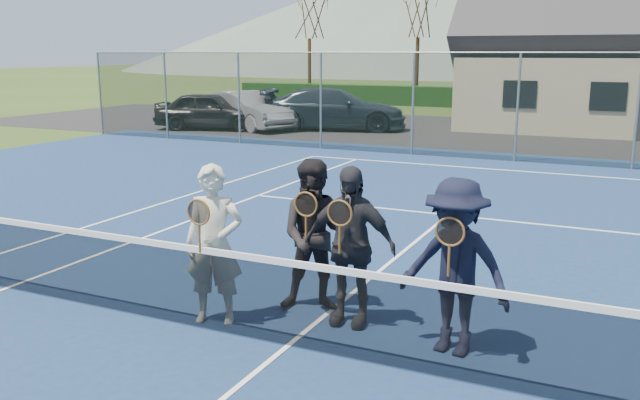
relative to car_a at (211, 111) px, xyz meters
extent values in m
plane|color=#2F4518|center=(12.28, 3.34, -0.75)|extent=(220.00, 220.00, 0.00)
cube|color=navy|center=(12.28, -16.66, -0.74)|extent=(30.00, 30.00, 0.02)
cube|color=black|center=(8.28, 3.34, -0.74)|extent=(40.00, 12.00, 0.01)
cube|color=black|center=(12.28, 15.34, -0.20)|extent=(40.00, 1.20, 1.10)
cone|color=#516259|center=(-12.72, 78.34, 8.25)|extent=(110.00, 110.00, 18.00)
imported|color=black|center=(0.00, 0.00, 0.00)|extent=(4.71, 2.97, 1.49)
imported|color=gray|center=(1.19, 0.76, 0.00)|extent=(4.79, 3.26, 1.49)
imported|color=#192432|center=(4.43, 2.04, 0.07)|extent=(6.04, 3.86, 1.63)
cube|color=white|center=(12.28, -4.77, -0.72)|extent=(10.97, 0.06, 0.01)
cube|color=white|center=(8.17, -16.66, -0.72)|extent=(0.06, 23.77, 0.01)
cube|color=white|center=(12.28, -10.26, -0.72)|extent=(8.23, 0.06, 0.01)
cube|color=white|center=(12.28, -16.66, -0.72)|extent=(0.06, 12.80, 0.01)
cube|color=black|center=(12.28, -16.66, -0.27)|extent=(11.60, 0.02, 0.88)
cube|color=white|center=(12.28, -16.66, 0.18)|extent=(11.60, 0.03, 0.07)
cylinder|color=slate|center=(-2.72, -3.16, 0.75)|extent=(0.07, 0.07, 3.00)
cylinder|color=slate|center=(0.28, -3.16, 0.75)|extent=(0.07, 0.07, 3.00)
cylinder|color=slate|center=(3.28, -3.16, 0.75)|extent=(0.07, 0.07, 3.00)
cylinder|color=slate|center=(6.28, -3.16, 0.75)|extent=(0.07, 0.07, 3.00)
cylinder|color=slate|center=(9.28, -3.16, 0.75)|extent=(0.07, 0.07, 3.00)
cylinder|color=slate|center=(12.28, -3.16, 0.75)|extent=(0.07, 0.07, 3.00)
cylinder|color=slate|center=(15.28, -3.16, 0.75)|extent=(0.07, 0.07, 3.00)
cube|color=black|center=(12.28, -3.16, 0.75)|extent=(30.00, 0.03, 3.00)
cylinder|color=slate|center=(12.28, -3.16, 2.25)|extent=(30.00, 0.04, 0.04)
cube|color=black|center=(11.28, 3.32, 0.75)|extent=(1.20, 0.06, 1.00)
cube|color=black|center=(14.28, 3.32, 0.75)|extent=(1.20, 0.06, 1.00)
cylinder|color=#3C2315|center=(-3.72, 16.34, 1.18)|extent=(0.22, 0.22, 3.85)
cylinder|color=#331D12|center=(3.28, 16.34, 1.18)|extent=(0.22, 0.22, 3.85)
cylinder|color=#392414|center=(14.28, 16.34, 1.18)|extent=(0.22, 0.22, 3.85)
imported|color=beige|center=(11.23, -16.40, 0.17)|extent=(0.76, 0.61, 1.80)
torus|color=brown|center=(11.23, -16.67, 0.60)|extent=(0.29, 0.02, 0.29)
cylinder|color=black|center=(11.23, -16.67, 0.60)|extent=(0.25, 0.00, 0.25)
cylinder|color=brown|center=(11.23, -16.67, 0.32)|extent=(0.03, 0.03, 0.32)
imported|color=black|center=(12.09, -15.57, 0.17)|extent=(1.07, 0.96, 1.80)
torus|color=brown|center=(12.09, -15.84, 0.60)|extent=(0.29, 0.02, 0.29)
cylinder|color=black|center=(12.09, -15.84, 0.60)|extent=(0.25, 0.00, 0.25)
cylinder|color=brown|center=(12.09, -15.84, 0.32)|extent=(0.03, 0.03, 0.32)
imported|color=#27272C|center=(12.60, -15.79, 0.17)|extent=(1.09, 0.52, 1.80)
torus|color=brown|center=(12.60, -16.06, 0.60)|extent=(0.29, 0.02, 0.29)
cylinder|color=black|center=(12.60, -16.06, 0.60)|extent=(0.25, 0.00, 0.25)
cylinder|color=brown|center=(12.60, -16.06, 0.32)|extent=(0.03, 0.03, 0.32)
imported|color=black|center=(13.85, -16.04, 0.17)|extent=(1.25, 0.84, 1.80)
torus|color=brown|center=(13.85, -16.31, 0.60)|extent=(0.29, 0.02, 0.29)
cylinder|color=black|center=(13.85, -16.31, 0.60)|extent=(0.25, 0.00, 0.25)
cylinder|color=brown|center=(13.85, -16.31, 0.32)|extent=(0.03, 0.03, 0.32)
camera|label=1|loc=(15.39, -22.43, 2.26)|focal=38.00mm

